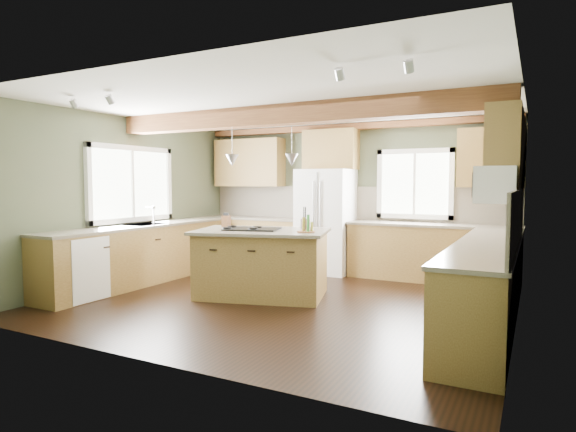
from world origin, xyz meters
The scene contains 37 objects.
floor centered at (0.00, 0.00, 0.00)m, with size 5.60×5.60×0.00m, color black.
ceiling centered at (0.00, 0.00, 2.60)m, with size 5.60×5.60×0.00m, color silver.
wall_back centered at (0.00, 2.50, 1.30)m, with size 5.60×5.60×0.00m, color #424C36.
wall_left centered at (-2.80, 0.00, 1.30)m, with size 5.00×5.00×0.00m, color #424C36.
wall_right centered at (2.80, 0.00, 1.30)m, with size 5.00×5.00×0.00m, color #424C36.
ceiling_beam centered at (0.00, 0.10, 2.47)m, with size 5.55×0.26×0.26m, color #4E2716.
soffit_trim centered at (0.00, 2.40, 2.54)m, with size 5.55×0.20×0.10m, color #4E2716.
backsplash_back centered at (0.00, 2.48, 1.21)m, with size 5.58×0.03×0.58m, color brown.
backsplash_right centered at (2.78, 0.05, 1.21)m, with size 0.03×3.70×0.58m, color brown.
base_cab_back_left centered at (-1.79, 2.20, 0.44)m, with size 2.02×0.60×0.88m, color brown.
counter_back_left centered at (-1.79, 2.20, 0.90)m, with size 2.06×0.64×0.04m, color #443D32.
base_cab_back_right centered at (1.49, 2.20, 0.44)m, with size 2.62×0.60×0.88m, color brown.
counter_back_right centered at (1.49, 2.20, 0.90)m, with size 2.66×0.64×0.04m, color #443D32.
base_cab_left centered at (-2.50, 0.05, 0.44)m, with size 0.60×3.70×0.88m, color brown.
counter_left centered at (-2.50, 0.05, 0.90)m, with size 0.64×3.74×0.04m, color #443D32.
base_cab_right centered at (2.50, 0.05, 0.44)m, with size 0.60×3.70×0.88m, color brown.
counter_right centered at (2.50, 0.05, 0.90)m, with size 0.64×3.74×0.04m, color #443D32.
upper_cab_back_left centered at (-1.99, 2.33, 1.95)m, with size 1.40×0.35×0.90m, color brown.
upper_cab_over_fridge centered at (-0.30, 2.33, 2.15)m, with size 0.96×0.35×0.70m, color brown.
upper_cab_right centered at (2.62, 0.90, 1.95)m, with size 0.35×2.20×0.90m, color brown.
upper_cab_back_corner centered at (2.30, 2.33, 1.95)m, with size 0.90×0.35×0.90m, color brown.
window_left centered at (-2.78, 0.05, 1.55)m, with size 0.04×1.60×1.05m, color white.
window_back centered at (1.15, 2.48, 1.55)m, with size 1.10×0.04×1.00m, color white.
sink centered at (-2.50, 0.05, 0.91)m, with size 0.50×0.65×0.03m, color #262628.
faucet centered at (-2.32, 0.05, 1.05)m, with size 0.02×0.02×0.28m, color #B2B2B7.
dishwasher centered at (-2.49, -1.25, 0.43)m, with size 0.60×0.60×0.84m, color white.
oven centered at (2.49, -1.25, 0.43)m, with size 0.60×0.72×0.84m, color white.
microwave centered at (2.58, -0.05, 1.55)m, with size 0.40×0.70×0.38m, color white.
pendant_left centered at (-0.81, -0.01, 1.88)m, with size 0.18×0.18×0.16m, color #B2B2B7.
pendant_right centered at (0.01, 0.21, 1.88)m, with size 0.18×0.18×0.16m, color #B2B2B7.
refrigerator centered at (-0.30, 2.12, 0.90)m, with size 0.90×0.74×1.80m, color white.
island centered at (-0.40, 0.10, 0.44)m, with size 1.68×1.03×0.88m, color brown.
island_top centered at (-0.40, 0.10, 0.90)m, with size 1.80×1.14×0.04m, color #443D32.
cooktop centered at (-0.54, 0.06, 0.93)m, with size 0.73×0.49×0.02m, color black.
knife_block centered at (-0.97, 0.07, 1.01)m, with size 0.11×0.08×0.18m, color brown.
utensil_crock centered at (0.07, 0.48, 0.99)m, with size 0.11×0.11×0.14m, color #453F37.
bottle_tray centered at (0.28, 0.10, 1.03)m, with size 0.24×0.24×0.22m, color brown, non-canonical shape.
Camera 1 is at (2.97, -5.60, 1.57)m, focal length 30.00 mm.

